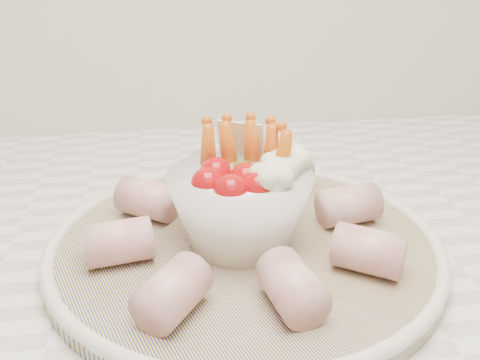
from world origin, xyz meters
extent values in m
cube|color=white|center=(0.00, 1.45, 0.90)|extent=(2.04, 0.62, 0.04)
cylinder|color=navy|center=(-0.13, 1.38, 0.93)|extent=(0.44, 0.44, 0.01)
torus|color=silver|center=(-0.13, 1.38, 0.94)|extent=(0.35, 0.35, 0.01)
sphere|color=#AD0B0E|center=(-0.16, 1.36, 1.00)|extent=(0.03, 0.03, 0.03)
sphere|color=#AD0B0E|center=(-0.14, 1.35, 1.00)|extent=(0.03, 0.03, 0.03)
sphere|color=#AD0B0E|center=(-0.12, 1.35, 1.00)|extent=(0.03, 0.03, 0.03)
sphere|color=#AD0B0E|center=(-0.15, 1.38, 1.00)|extent=(0.03, 0.03, 0.03)
sphere|color=#AD0B0E|center=(-0.13, 1.37, 1.00)|extent=(0.03, 0.03, 0.03)
sphere|color=#476822|center=(-0.13, 1.39, 1.00)|extent=(0.02, 0.02, 0.02)
cone|color=#CA5913|center=(-0.14, 1.41, 1.01)|extent=(0.03, 0.04, 0.06)
cone|color=#CA5913|center=(-0.12, 1.41, 1.01)|extent=(0.03, 0.04, 0.06)
cone|color=#CA5913|center=(-0.10, 1.39, 1.01)|extent=(0.02, 0.04, 0.06)
cone|color=#CA5913|center=(-0.16, 1.40, 1.01)|extent=(0.02, 0.03, 0.06)
cone|color=#CA5913|center=(-0.09, 1.38, 1.01)|extent=(0.02, 0.03, 0.06)
sphere|color=white|center=(-0.10, 1.37, 1.00)|extent=(0.03, 0.03, 0.03)
sphere|color=white|center=(-0.11, 1.35, 1.00)|extent=(0.03, 0.03, 0.03)
sphere|color=white|center=(-0.09, 1.39, 1.00)|extent=(0.03, 0.03, 0.03)
cube|color=beige|center=(-0.12, 1.42, 1.01)|extent=(0.04, 0.03, 0.05)
cylinder|color=#B95461|center=(-0.02, 1.40, 0.95)|extent=(0.06, 0.05, 0.04)
cylinder|color=#B95461|center=(-0.06, 1.47, 0.95)|extent=(0.06, 0.07, 0.04)
cylinder|color=#B95461|center=(-0.15, 1.49, 0.95)|extent=(0.05, 0.06, 0.04)
cylinder|color=#B95461|center=(-0.21, 1.44, 0.95)|extent=(0.07, 0.06, 0.04)
cylinder|color=#B95461|center=(-0.24, 1.36, 0.95)|extent=(0.06, 0.05, 0.04)
cylinder|color=#B95461|center=(-0.19, 1.28, 0.95)|extent=(0.06, 0.07, 0.04)
cylinder|color=#B95461|center=(-0.11, 1.28, 0.95)|extent=(0.05, 0.06, 0.04)
cylinder|color=#B95461|center=(-0.04, 1.32, 0.95)|extent=(0.07, 0.06, 0.04)
camera|label=1|loc=(-0.19, 0.97, 1.18)|focal=40.00mm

